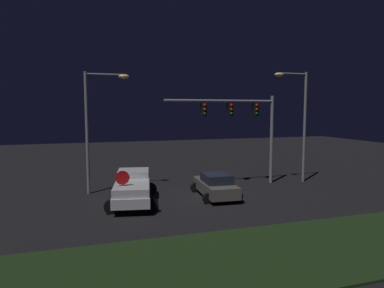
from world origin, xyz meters
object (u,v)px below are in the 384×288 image
street_lamp_left (96,117)px  stop_sign (123,183)px  street_lamp_right (299,113)px  pickup_truck (133,186)px  car_sedan (216,185)px  traffic_signal_gantry (242,118)px

street_lamp_left → stop_sign: street_lamp_left is taller
street_lamp_right → stop_sign: street_lamp_right is taller
pickup_truck → street_lamp_left: bearing=40.4°
car_sedan → traffic_signal_gantry: traffic_signal_gantry is taller
car_sedan → traffic_signal_gantry: bearing=-44.5°
traffic_signal_gantry → stop_sign: traffic_signal_gantry is taller
street_lamp_right → stop_sign: (-13.51, -3.74, -3.64)m
car_sedan → street_lamp_left: 8.87m
pickup_truck → traffic_signal_gantry: 9.53m
car_sedan → street_lamp_left: street_lamp_left is taller
street_lamp_right → stop_sign: size_ratio=3.70×
car_sedan → traffic_signal_gantry: 5.89m
car_sedan → street_lamp_right: bearing=-68.7°
street_lamp_right → pickup_truck: bearing=-170.3°
street_lamp_left → stop_sign: bearing=-77.7°
car_sedan → street_lamp_left: (-6.99, 3.39, 4.28)m
street_lamp_right → car_sedan: bearing=-162.8°
street_lamp_left → stop_sign: (1.05, -4.80, -3.46)m
car_sedan → street_lamp_right: (7.57, 2.34, 4.46)m
street_lamp_left → street_lamp_right: (14.56, -1.06, 0.18)m
street_lamp_left → traffic_signal_gantry: bearing=-3.6°
traffic_signal_gantry → stop_sign: bearing=-155.4°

